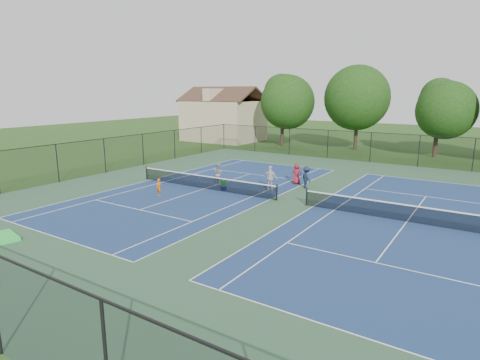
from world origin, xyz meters
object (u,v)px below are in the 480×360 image
Objects in this scene: clapboard_house at (223,119)px; tree_back_a at (283,99)px; bystander_a at (270,178)px; ball_crate at (224,188)px; ball_hopper at (224,183)px; child_player at (159,187)px; tree_back_b at (358,95)px; tree_back_c at (439,106)px; instructor at (219,174)px; bystander_c at (297,174)px; bystander_b at (307,178)px.

tree_back_a is at bearing -5.71° from clapboard_house.
clapboard_house is 30.65m from bystander_a.
bystander_a is 5.23× the size of ball_crate.
child_player is at bearing -127.23° from ball_hopper.
ball_crate is at bearing 0.00° from ball_hopper.
clapboard_house is 9.05× the size of child_player.
ball_crate is (-1.57, -25.60, -6.44)m from tree_back_b.
tree_back_b is at bearing 173.66° from tree_back_c.
tree_back_c is at bearing 75.98° from child_player.
instructor is 0.89× the size of bystander_a.
tree_back_a is 22.42m from bystander_c.
tree_back_b is 30.23m from child_player.
bystander_b is at bearing 38.44° from ball_hopper.
child_player reaches higher than ball_crate.
instructor is 1.01× the size of bystander_c.
bystander_c is (10.94, -18.85, -5.24)m from tree_back_a.
tree_back_b is 6.29× the size of bystander_c.
bystander_c is 3.97× the size of ball_hopper.
ball_crate is (1.41, -1.33, -0.66)m from instructor.
ball_hopper is (-2.87, -1.73, -0.41)m from bystander_a.
child_player is 4.65m from ball_hopper.
bystander_a reaches higher than bystander_c.
ball_crate is at bearing -72.53° from tree_back_a.
tree_back_a is 18.04m from tree_back_c.
ball_crate is at bearing 152.78° from instructor.
child_player is (-4.38, -29.30, -6.00)m from tree_back_b.
tree_back_a is 0.91× the size of tree_back_b.
bystander_a reaches higher than ball_hopper.
tree_back_b reaches higher than bystander_c.
tree_back_a is at bearing -167.47° from tree_back_b.
instructor is 4.30m from bystander_a.
bystander_a is (5.68, 5.43, 0.31)m from child_player.
tree_back_a is at bearing -58.73° from instructor.
ball_hopper reaches higher than ball_crate.
ball_crate is (-2.87, -1.73, -0.76)m from bystander_a.
tree_back_b is at bearing -42.29° from bystander_b.
ball_crate is (-3.51, -4.75, -0.65)m from bystander_c.
tree_back_c is at bearing -101.10° from instructor.
instructor reaches higher than child_player.
clapboard_house is 30.26m from ball_hopper.
tree_back_c reaches higher than child_player.
bystander_b is (6.18, 2.45, 0.01)m from instructor.
bystander_b is at bearing -43.17° from clapboard_house.
tree_back_c reaches higher than bystander_b.
bystander_a is (1.30, -23.87, -5.68)m from tree_back_b.
instructor is (-2.98, -24.27, -5.79)m from tree_back_b.
bystander_b is 1.03× the size of bystander_c.
tree_back_a is 5.59× the size of bystander_b.
tree_back_a is 7.67× the size of child_player.
bystander_b is at bearing 110.34° from bystander_c.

